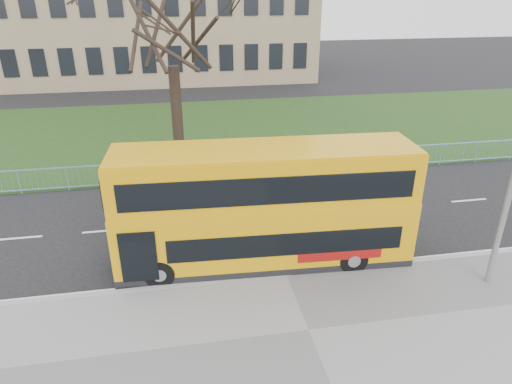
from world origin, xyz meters
The scene contains 6 objects.
ground centered at (0.00, 0.00, 0.00)m, with size 120.00×120.00×0.00m, color black.
kerb centered at (0.00, -1.55, 0.07)m, with size 80.00×0.20×0.14m, color gray.
grass_verge centered at (0.00, 14.30, 0.04)m, with size 80.00×15.40×0.08m, color #1C3714.
guard_railing centered at (0.00, 6.60, 0.55)m, with size 40.00×0.12×1.10m, color #7AB6D9, non-canonical shape.
bare_tree centered at (-3.00, 10.00, 5.64)m, with size 7.78×7.78×11.12m, color black, non-canonical shape.
yellow_bus centered at (-0.50, -0.51, 2.10)m, with size 9.44×2.69×3.91m.
Camera 1 is at (-3.02, -13.13, 8.47)m, focal length 32.00 mm.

